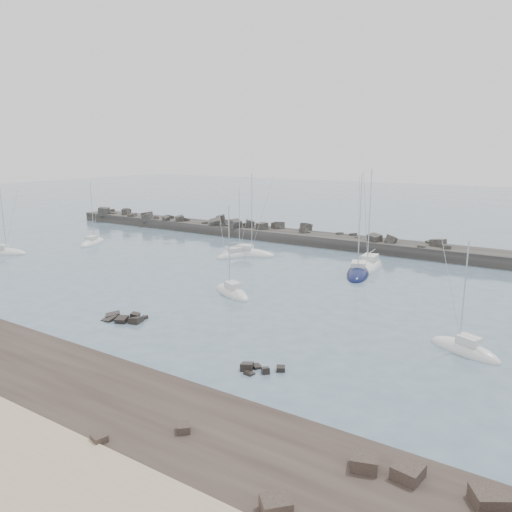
{
  "coord_description": "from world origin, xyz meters",
  "views": [
    {
      "loc": [
        32.96,
        -41.32,
        16.91
      ],
      "look_at": [
        -1.88,
        12.0,
        3.0
      ],
      "focal_mm": 35.0,
      "sensor_mm": 36.0,
      "label": 1
    }
  ],
  "objects": [
    {
      "name": "sailboat_0",
      "position": [
        -44.37,
        2.21,
        0.14
      ],
      "size": [
        7.69,
        5.95,
        12.08
      ],
      "color": "silver",
      "rests_on": "ground"
    },
    {
      "name": "sailboat_3",
      "position": [
        -10.85,
        23.23,
        0.14
      ],
      "size": [
        9.32,
        5.13,
        14.04
      ],
      "color": "silver",
      "rests_on": "ground"
    },
    {
      "name": "sailboat_2",
      "position": [
        -11.86,
        21.59,
        0.13
      ],
      "size": [
        4.76,
        7.55,
        11.49
      ],
      "color": "silver",
      "rests_on": "ground"
    },
    {
      "name": "breakwater",
      "position": [
        -8.01,
        37.99,
        0.31
      ],
      "size": [
        115.0,
        7.55,
        5.16
      ],
      "color": "#2D2B28",
      "rests_on": "ground"
    },
    {
      "name": "rock_cluster_near",
      "position": [
        -4.2,
        -8.96,
        0.04
      ],
      "size": [
        4.98,
        3.18,
        1.29
      ],
      "color": "black",
      "rests_on": "ground"
    },
    {
      "name": "rock_cluster_far",
      "position": [
        13.28,
        -11.36,
        0.06
      ],
      "size": [
        3.42,
        2.66,
        1.12
      ],
      "color": "black",
      "rests_on": "ground"
    },
    {
      "name": "sailboat_4",
      "position": [
        -0.24,
        4.3,
        0.14
      ],
      "size": [
        7.33,
        5.13,
        11.39
      ],
      "color": "silver",
      "rests_on": "ground"
    },
    {
      "name": "rock_shelf",
      "position": [
        0.2,
        -21.98,
        0.02
      ],
      "size": [
        140.0,
        12.0,
        1.97
      ],
      "color": "#2B221E",
      "rests_on": "ground"
    },
    {
      "name": "sailboat_7",
      "position": [
        26.17,
        1.29,
        0.14
      ],
      "size": [
        6.68,
        4.28,
        10.38
      ],
      "color": "silver",
      "rests_on": "ground"
    },
    {
      "name": "sailboat_5",
      "position": [
        8.59,
        25.39,
        0.15
      ],
      "size": [
        3.8,
        9.83,
        15.24
      ],
      "color": "silver",
      "rests_on": "ground"
    },
    {
      "name": "sailboat_1",
      "position": [
        -39.58,
        16.11,
        0.13
      ],
      "size": [
        5.07,
        7.86,
        11.96
      ],
      "color": "silver",
      "rests_on": "ground"
    },
    {
      "name": "sailboat_6",
      "position": [
        8.68,
        21.18,
        0.14
      ],
      "size": [
        5.51,
        9.78,
        14.71
      ],
      "color": "#0F1540",
      "rests_on": "ground"
    },
    {
      "name": "ground",
      "position": [
        0.0,
        0.0,
        0.0
      ],
      "size": [
        400.0,
        400.0,
        0.0
      ],
      "primitive_type": "plane",
      "color": "slate",
      "rests_on": "ground"
    }
  ]
}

